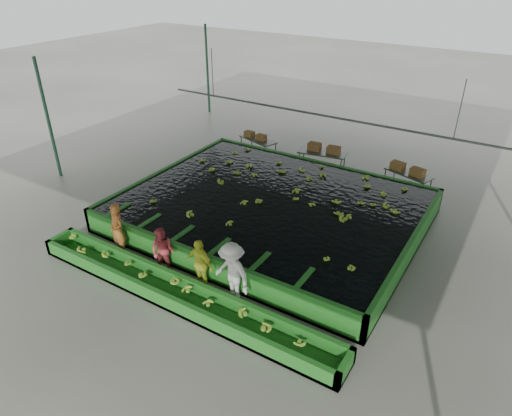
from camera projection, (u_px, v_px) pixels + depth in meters
The scene contains 21 objects.
ground at pixel (248, 240), 15.35m from camera, with size 80.00×80.00×0.00m, color gray.
shed_roof at pixel (247, 92), 12.90m from camera, with size 20.00×22.00×0.04m, color slate.
shed_posts at pixel (247, 173), 14.12m from camera, with size 20.00×22.00×5.00m, color #29583E, non-canonical shape.
flotation_tank at pixel (271, 210), 16.24m from camera, with size 10.00×8.00×0.90m, color #21701F, non-canonical shape.
tank_water at pixel (271, 200), 16.04m from camera, with size 9.70×7.70×0.00m, color black.
sorting_trough at pixel (177, 293), 12.56m from camera, with size 10.00×1.00×0.50m, color #21701F, non-canonical shape.
cableway_rail at pixel (318, 114), 17.58m from camera, with size 0.08×0.08×14.00m, color #59605B.
rail_hanger_left at pixel (212, 72), 19.40m from camera, with size 0.04×0.04×2.00m, color #59605B.
rail_hanger_right at pixel (460, 110), 14.78m from camera, with size 0.04×0.04×2.00m, color #59605B.
worker_a at pixel (117, 230), 14.26m from camera, with size 0.64×0.42×1.76m, color #BB6B2B.
worker_b at pixel (163, 251), 13.46m from camera, with size 0.73×0.57×1.51m, color #B93A41.
worker_c at pixel (200, 264), 12.79m from camera, with size 0.95×0.40×1.62m, color #D4E133.
worker_d at pixel (232, 274), 12.22m from camera, with size 1.21×0.70×1.88m, color silver.
packing_table_left at pixel (258, 147), 21.51m from camera, with size 1.89×0.76×0.86m, color #59605B, non-canonical shape.
packing_table_mid at pixel (322, 162), 19.93m from camera, with size 2.05×0.82×0.93m, color #59605B, non-canonical shape.
packing_table_right at pixel (407, 182), 18.26m from camera, with size 1.86×0.74×0.85m, color #59605B, non-canonical shape.
box_stack_left at pixel (255, 138), 21.36m from camera, with size 1.18×0.33×0.25m, color brown, non-canonical shape.
box_stack_mid at pixel (324, 151), 19.73m from camera, with size 1.42×0.39×0.31m, color brown, non-canonical shape.
box_stack_right at pixel (407, 172), 18.06m from camera, with size 1.40×0.39×0.30m, color brown, non-canonical shape.
floating_bananas at pixel (282, 191), 16.63m from camera, with size 9.27×6.32×0.13m, color #8FC132, non-canonical shape.
trough_bananas at pixel (177, 289), 12.49m from camera, with size 8.90×0.59×0.12m, color #8FC132, non-canonical shape.
Camera 1 is at (7.03, -10.77, 8.45)m, focal length 32.00 mm.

